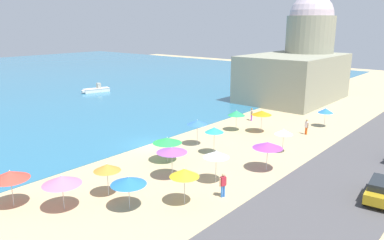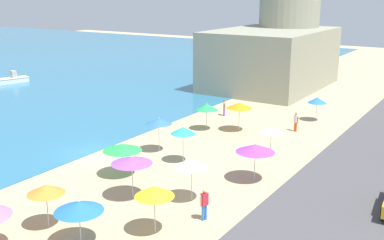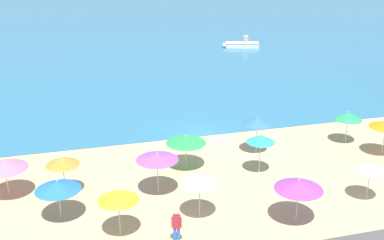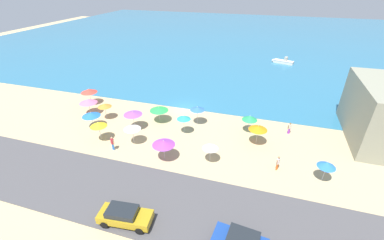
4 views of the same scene
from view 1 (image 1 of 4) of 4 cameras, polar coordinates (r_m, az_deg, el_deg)
name	(u,v)px [view 1 (image 1 of 4)]	position (r m, az deg, el deg)	size (l,w,h in m)	color
ground_plane	(148,145)	(37.14, -6.74, -3.77)	(160.00, 160.00, 0.00)	tan
coastal_road	(329,198)	(27.73, 20.20, -11.07)	(80.00, 8.00, 0.06)	#49484A
beach_umbrella_0	(268,145)	(30.60, 11.46, -3.76)	(2.44, 2.44, 2.46)	#B2B2B7
beach_umbrella_1	(107,167)	(26.29, -12.82, -7.07)	(1.86, 1.86, 2.38)	#B2B2B7
beach_umbrella_2	(236,113)	(41.48, 6.79, 1.06)	(1.90, 1.90, 2.35)	#B2B2B7
beach_umbrella_3	(216,154)	(27.74, 3.71, -5.22)	(1.95, 1.95, 2.54)	#B2B2B7
beach_umbrella_4	(262,113)	(41.16, 10.59, 1.09)	(2.14, 2.14, 2.51)	#B2B2B7
beach_umbrella_5	(197,122)	(36.08, 0.81, -0.36)	(1.95, 1.95, 2.61)	#B2B2B7
beach_umbrella_6	(284,132)	(35.20, 13.80, -1.75)	(1.70, 1.70, 2.29)	#B2B2B7
beach_umbrella_7	(10,175)	(26.78, -25.99, -7.55)	(2.41, 2.41, 2.54)	#B2B2B7
beach_umbrella_8	(172,150)	(28.44, -3.09, -4.59)	(2.37, 2.37, 2.54)	#B2B2B7
beach_umbrella_9	(326,111)	(45.40, 19.68, 1.36)	(1.71, 1.71, 2.26)	#B2B2B7
beach_umbrella_10	(128,181)	(24.30, -9.66, -9.13)	(2.32, 2.32, 2.23)	#B2B2B7
beach_umbrella_11	(184,173)	(24.40, -1.17, -8.03)	(1.96, 1.96, 2.57)	#B2B2B7
beach_umbrella_12	(167,140)	(31.98, -3.79, -3.11)	(2.50, 2.50, 2.21)	#B2B2B7
beach_umbrella_13	(62,180)	(25.24, -19.24, -8.65)	(2.48, 2.48, 2.35)	#B2B2B7
beach_umbrella_14	(214,130)	(33.72, 3.42, -1.50)	(1.72, 1.72, 2.61)	#B2B2B7
bather_0	(223,184)	(25.96, 4.76, -9.65)	(0.53, 0.34, 1.74)	blue
bather_1	(252,114)	(46.33, 9.07, 0.97)	(0.46, 0.40, 1.58)	purple
bather_2	(306,126)	(41.86, 17.05, -0.89)	(0.36, 0.51, 1.66)	orange
parked_car_0	(382,189)	(28.43, 27.00, -9.38)	(4.41, 2.18, 1.46)	#AB891A
skiff_nearshore	(96,90)	(66.98, -14.36, 4.49)	(4.87, 2.60, 1.52)	silver
harbor_fortress	(300,63)	(61.88, 16.19, 8.36)	(17.50, 11.58, 16.17)	gray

